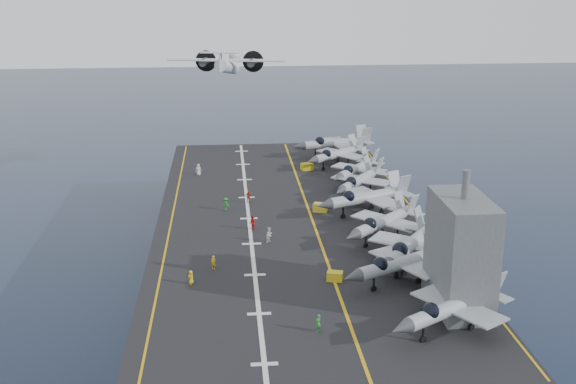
{
  "coord_description": "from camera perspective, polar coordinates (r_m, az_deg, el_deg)",
  "views": [
    {
      "loc": [
        -8.92,
        -97.68,
        44.65
      ],
      "look_at": [
        0.0,
        4.0,
        13.0
      ],
      "focal_mm": 45.0,
      "sensor_mm": 36.0,
      "label": 1
    }
  ],
  "objects": [
    {
      "name": "fighter_jet_2",
      "position": [
        87.84,
        9.69,
        -4.05
      ],
      "size": [
        17.76,
        18.99,
        5.49
      ],
      "primitive_type": null,
      "color": "gray",
      "rests_on": "flight_deck"
    },
    {
      "name": "transport_plane",
      "position": [
        152.97,
        -4.82,
        9.81
      ],
      "size": [
        27.37,
        21.05,
        5.84
      ],
      "primitive_type": null,
      "color": "silver"
    },
    {
      "name": "fighter_jet_0",
      "position": [
        73.55,
        12.89,
        -8.76
      ],
      "size": [
        17.76,
        16.22,
        5.13
      ],
      "primitive_type": null,
      "color": "#9DA7AE",
      "rests_on": "flight_deck"
    },
    {
      "name": "crew_3",
      "position": [
        107.12,
        -4.94,
        -0.95
      ],
      "size": [
        1.35,
        1.35,
        1.91
      ],
      "primitive_type": "imported",
      "color": "#228826",
      "rests_on": "flight_deck"
    },
    {
      "name": "island_superstructure",
      "position": [
        76.61,
        13.55,
        -3.71
      ],
      "size": [
        5.0,
        10.0,
        15.0
      ],
      "primitive_type": null,
      "color": "#56595E",
      "rests_on": "flight_deck"
    },
    {
      "name": "landing_centerline",
      "position": [
        103.55,
        -3.12,
        -2.1
      ],
      "size": [
        0.5,
        90.0,
        0.02
      ],
      "primitive_type": "cube",
      "color": "silver",
      "rests_on": "flight_deck"
    },
    {
      "name": "tow_cart_a",
      "position": [
        83.41,
        3.72,
        -6.65
      ],
      "size": [
        2.03,
        1.59,
        1.07
      ],
      "primitive_type": null,
      "color": "gold",
      "rests_on": "flight_deck"
    },
    {
      "name": "fighter_jet_6",
      "position": [
        121.11,
        5.45,
        1.89
      ],
      "size": [
        15.62,
        16.48,
        4.77
      ],
      "primitive_type": null,
      "color": "#8E959D",
      "rests_on": "flight_deck"
    },
    {
      "name": "crew_6",
      "position": [
        72.07,
        2.4,
        -10.32
      ],
      "size": [
        1.35,
        1.29,
        1.88
      ],
      "primitive_type": "imported",
      "color": "#26832C",
      "rests_on": "flight_deck"
    },
    {
      "name": "flight_deck",
      "position": [
        103.96,
        0.19,
        -2.12
      ],
      "size": [
        38.0,
        92.0,
        0.4
      ],
      "primitive_type": "cube",
      "color": "black",
      "rests_on": "hull"
    },
    {
      "name": "crew_5",
      "position": [
        125.93,
        -7.09,
        1.78
      ],
      "size": [
        1.33,
        1.03,
        1.97
      ],
      "primitive_type": "imported",
      "color": "white",
      "rests_on": "flight_deck"
    },
    {
      "name": "foul_line",
      "position": [
        104.19,
        1.84,
        -1.96
      ],
      "size": [
        0.35,
        90.0,
        0.02
      ],
      "primitive_type": "cube",
      "color": "gold",
      "rests_on": "flight_deck"
    },
    {
      "name": "deck_edge_port",
      "position": [
        103.82,
        -9.2,
        -2.25
      ],
      "size": [
        0.25,
        90.0,
        0.02
      ],
      "primitive_type": "cube",
      "color": "gold",
      "rests_on": "flight_deck"
    },
    {
      "name": "fighter_jet_8",
      "position": [
        137.62,
        3.87,
        3.94
      ],
      "size": [
        17.7,
        13.92,
        5.43
      ],
      "primitive_type": null,
      "color": "#A1AAB3",
      "rests_on": "flight_deck"
    },
    {
      "name": "crew_0",
      "position": [
        82.98,
        -7.68,
        -6.7
      ],
      "size": [
        1.15,
        1.15,
        1.63
      ],
      "primitive_type": "imported",
      "color": "yellow",
      "rests_on": "flight_deck"
    },
    {
      "name": "fighter_jet_5",
      "position": [
        114.29,
        5.69,
        1.0
      ],
      "size": [
        16.1,
        17.19,
        4.97
      ],
      "primitive_type": null,
      "color": "#959CA5",
      "rests_on": "flight_deck"
    },
    {
      "name": "fighter_jet_1",
      "position": [
        82.96,
        9.0,
        -5.46
      ],
      "size": [
        17.63,
        15.66,
        5.12
      ],
      "primitive_type": null,
      "color": "#9DA6AC",
      "rests_on": "flight_deck"
    },
    {
      "name": "hull",
      "position": [
        105.8,
        0.19,
        -4.78
      ],
      "size": [
        36.0,
        90.0,
        10.0
      ],
      "primitive_type": "cube",
      "color": "#56595E",
      "rests_on": "ground"
    },
    {
      "name": "deck_edge_stbd",
      "position": [
        107.07,
        10.11,
        -1.69
      ],
      "size": [
        0.25,
        90.0,
        0.02
      ],
      "primitive_type": "cube",
      "color": "gold",
      "rests_on": "flight_deck"
    },
    {
      "name": "ground",
      "position": [
        107.77,
        0.19,
        -7.25
      ],
      "size": [
        500.0,
        500.0,
        0.0
      ],
      "primitive_type": "plane",
      "color": "#142135",
      "rests_on": "ground"
    },
    {
      "name": "tow_cart_c",
      "position": [
        128.32,
        1.5,
        2.02
      ],
      "size": [
        2.35,
        1.91,
        1.22
      ],
      "primitive_type": null,
      "color": "gold",
      "rests_on": "flight_deck"
    },
    {
      "name": "crew_2",
      "position": [
        98.86,
        -2.82,
        -2.45
      ],
      "size": [
        1.2,
        1.41,
        1.98
      ],
      "primitive_type": "imported",
      "color": "#B21919",
      "rests_on": "flight_deck"
    },
    {
      "name": "tow_cart_b",
      "position": [
        106.35,
        2.58,
        -1.23
      ],
      "size": [
        2.38,
        1.94,
        1.23
      ],
      "primitive_type": null,
      "color": "gold",
      "rests_on": "flight_deck"
    },
    {
      "name": "crew_7",
      "position": [
        94.36,
        -1.47,
        -3.4
      ],
      "size": [
        1.42,
        1.46,
        2.04
      ],
      "primitive_type": "imported",
      "color": "white",
      "rests_on": "flight_deck"
    },
    {
      "name": "fighter_jet_7",
      "position": [
        130.51,
        3.98,
        3.09
      ],
      "size": [
        16.9,
        16.3,
        4.91
      ],
      "primitive_type": null,
      "color": "#949DA5",
      "rests_on": "flight_deck"
    },
    {
      "name": "crew_1",
      "position": [
        86.57,
        -5.92,
        -5.56
      ],
      "size": [
        1.23,
        1.11,
        1.71
      ],
      "primitive_type": "imported",
      "color": "gold",
      "rests_on": "flight_deck"
    },
    {
      "name": "fighter_jet_4",
      "position": [
        105.35,
        6.34,
        -0.32
      ],
      "size": [
        18.29,
        15.73,
        5.35
      ],
      "primitive_type": null,
      "color": "gray",
      "rests_on": "flight_deck"
    },
    {
      "name": "crew_4",
      "position": [
        110.34,
        -3.14,
        -0.36
      ],
      "size": [
        1.22,
        0.88,
        1.91
      ],
      "primitive_type": "imported",
      "color": "#AE2B1A",
      "rests_on": "flight_deck"
    },
    {
      "name": "fighter_jet_3",
      "position": [
        95.81,
        7.59,
        -2.26
      ],
      "size": [
        17.28,
        17.15,
        5.07
      ],
      "primitive_type": null,
      "color": "#8E969E",
      "rests_on": "flight_deck"
    }
  ]
}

